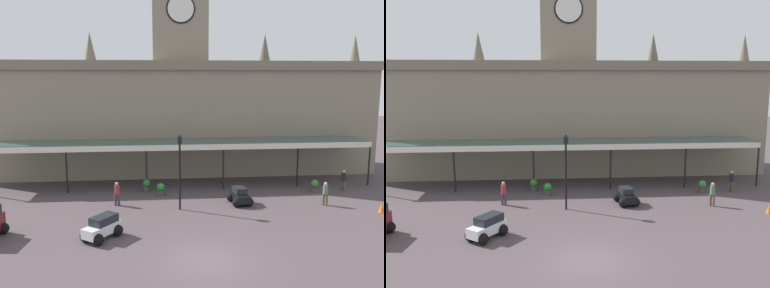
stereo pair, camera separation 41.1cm
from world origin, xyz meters
TOP-DOWN VIEW (x-y plane):
  - ground_plane at (0.00, 0.00)m, footprint 140.00×140.00m
  - station_building at (0.00, 19.38)m, footprint 35.62×6.72m
  - entrance_canopy at (-0.00, 13.80)m, footprint 30.47×3.26m
  - car_black_sedan at (3.53, 8.62)m, footprint 1.67×2.14m
  - car_white_estate at (-5.34, 3.26)m, footprint 2.29×2.42m
  - pedestrian_crossing_forecourt at (9.36, 7.70)m, footprint 0.34×0.34m
  - pedestrian_beside_cars at (12.30, 11.03)m, footprint 0.34×0.36m
  - pedestrian_near_entrance at (-5.03, 9.08)m, footprint 0.39×0.34m
  - victorian_lamppost at (-0.74, 7.78)m, footprint 0.30×0.30m
  - traffic_cone at (12.49, 5.92)m, footprint 0.40×0.40m
  - planter_by_canopy at (-3.04, 12.37)m, footprint 0.60×0.60m
  - planter_near_kerb at (9.97, 11.01)m, footprint 0.60×0.60m
  - planter_forecourt_centre at (-1.97, 11.17)m, footprint 0.60×0.60m

SIDE VIEW (x-z plane):
  - ground_plane at x=0.00m, z-range 0.00..0.00m
  - traffic_cone at x=12.49m, z-range 0.00..0.66m
  - planter_by_canopy at x=-3.04m, z-range 0.01..0.97m
  - planter_near_kerb at x=9.97m, z-range 0.01..0.97m
  - planter_forecourt_centre at x=-1.97m, z-range 0.01..0.97m
  - car_black_sedan at x=3.53m, z-range -0.09..1.10m
  - car_white_estate at x=-5.34m, z-range -0.07..1.20m
  - pedestrian_crossing_forecourt at x=9.36m, z-range 0.07..1.74m
  - pedestrian_beside_cars at x=12.30m, z-range 0.07..1.74m
  - pedestrian_near_entrance at x=-5.03m, z-range 0.07..1.74m
  - victorian_lamppost at x=-0.74m, z-range 0.61..5.69m
  - entrance_canopy at x=0.00m, z-range 1.72..5.43m
  - station_building at x=0.00m, z-range -3.24..14.94m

